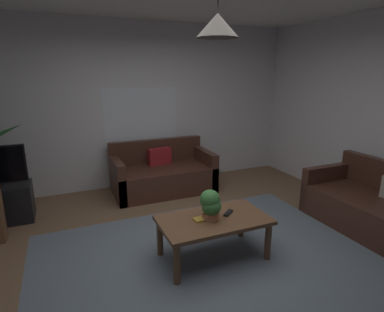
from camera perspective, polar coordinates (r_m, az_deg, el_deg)
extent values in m
cube|color=brown|center=(3.58, 1.98, -17.80)|extent=(5.48, 5.04, 0.02)
cube|color=slate|center=(3.42, 3.49, -19.26)|extent=(3.56, 2.77, 0.01)
cube|color=silver|center=(5.45, -9.46, 9.02)|extent=(5.60, 0.06, 2.76)
cube|color=white|center=(5.44, -9.35, 7.10)|extent=(1.28, 0.01, 0.99)
cube|color=#47281E|center=(5.23, -5.26, -4.27)|extent=(1.63, 0.87, 0.42)
cube|color=#47281E|center=(5.45, -6.58, 1.01)|extent=(1.63, 0.12, 0.40)
cube|color=#47281E|center=(5.03, -13.53, -4.10)|extent=(0.12, 0.87, 0.64)
cube|color=#47281E|center=(5.46, 2.28, -2.16)|extent=(0.12, 0.87, 0.64)
cube|color=maroon|center=(5.30, -5.97, -0.05)|extent=(0.41, 0.17, 0.28)
cube|color=#47281E|center=(4.64, 29.06, -8.77)|extent=(0.87, 1.40, 0.42)
cube|color=#47281E|center=(4.98, 23.47, -5.16)|extent=(0.87, 0.12, 0.64)
cube|color=brown|center=(3.34, 3.99, -11.61)|extent=(1.15, 0.65, 0.04)
cylinder|color=brown|center=(3.07, -2.78, -19.17)|extent=(0.07, 0.07, 0.42)
cylinder|color=brown|center=(3.50, 13.75, -14.95)|extent=(0.07, 0.07, 0.42)
cylinder|color=brown|center=(3.49, -5.91, -14.61)|extent=(0.07, 0.07, 0.42)
cylinder|color=brown|center=(3.88, 9.02, -11.55)|extent=(0.07, 0.07, 0.42)
cube|color=gold|center=(3.28, 1.42, -11.54)|extent=(0.12, 0.11, 0.02)
cube|color=black|center=(3.44, 6.67, -10.32)|extent=(0.16, 0.14, 0.02)
cylinder|color=#B77051|center=(3.30, 3.40, -10.82)|extent=(0.18, 0.18, 0.08)
sphere|color=#3D7F3D|center=(3.24, 3.57, -9.15)|extent=(0.21, 0.21, 0.21)
sphere|color=#3D7F3D|center=(3.22, 3.30, -8.01)|extent=(0.21, 0.21, 0.21)
cone|color=#2D6B33|center=(5.03, -31.33, 3.73)|extent=(0.53, 0.13, 0.29)
cone|color=#4C4742|center=(3.02, 4.70, 22.76)|extent=(0.39, 0.39, 0.21)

